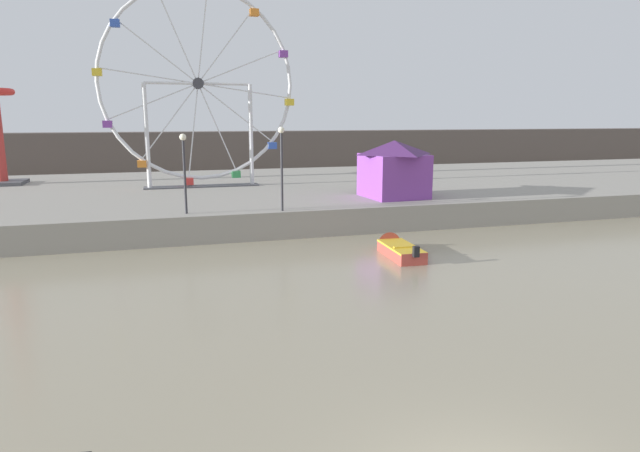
% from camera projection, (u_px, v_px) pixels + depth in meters
% --- Properties ---
extents(quay_promenade, '(110.00, 22.66, 1.37)m').
position_uv_depth(quay_promenade, '(233.00, 195.00, 37.12)').
color(quay_promenade, gray).
rests_on(quay_promenade, ground_plane).
extents(distant_town_skyline, '(140.00, 3.00, 4.40)m').
position_uv_depth(distant_town_skyline, '(205.00, 153.00, 57.76)').
color(distant_town_skyline, '#564C47').
rests_on(distant_town_skyline, ground_plane).
extents(motorboat_faded_red, '(1.30, 3.89, 1.13)m').
position_uv_depth(motorboat_faded_red, '(396.00, 248.00, 24.03)').
color(motorboat_faded_red, '#B24238').
rests_on(motorboat_faded_red, ground_plane).
extents(ferris_wheel_white_frame, '(12.56, 1.20, 12.84)m').
position_uv_depth(ferris_wheel_white_frame, '(198.00, 87.00, 35.06)').
color(ferris_wheel_white_frame, silver).
rests_on(ferris_wheel_white_frame, quay_promenade).
extents(carnival_booth_purple_stall, '(3.70, 3.91, 3.25)m').
position_uv_depth(carnival_booth_purple_stall, '(394.00, 168.00, 31.33)').
color(carnival_booth_purple_stall, purple).
rests_on(carnival_booth_purple_stall, quay_promenade).
extents(promenade_lamp_near, '(0.32, 0.32, 4.10)m').
position_uv_depth(promenade_lamp_near, '(282.00, 157.00, 26.52)').
color(promenade_lamp_near, '#2D2D33').
rests_on(promenade_lamp_near, quay_promenade).
extents(promenade_lamp_far, '(0.32, 0.32, 3.79)m').
position_uv_depth(promenade_lamp_far, '(184.00, 162.00, 25.76)').
color(promenade_lamp_far, '#2D2D33').
rests_on(promenade_lamp_far, quay_promenade).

